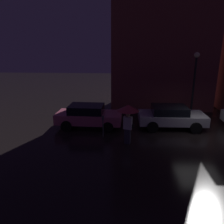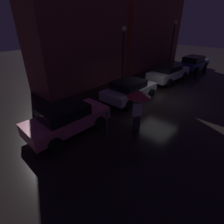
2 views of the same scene
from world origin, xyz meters
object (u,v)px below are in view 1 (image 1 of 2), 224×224
parked_car_silver (171,116)px  street_lamp_near (195,76)px  parked_car_pink (88,115)px  parking_meter (103,124)px  pedestrian_with_umbrella (128,113)px

parked_car_silver → street_lamp_near: street_lamp_near is taller
parked_car_pink → parked_car_silver: bearing=4.2°
street_lamp_near → parking_meter: bearing=-146.1°
pedestrian_with_umbrella → street_lamp_near: bearing=-116.7°
parked_car_pink → parking_meter: size_ratio=3.25×
parked_car_pink → street_lamp_near: size_ratio=0.90×
parked_car_pink → street_lamp_near: (6.92, 2.34, 2.19)m
parked_car_pink → parked_car_silver: 5.10m
parking_meter → parked_car_pink: bearing=124.1°
parked_car_silver → pedestrian_with_umbrella: bearing=-137.3°
parked_car_silver → pedestrian_with_umbrella: pedestrian_with_umbrella is taller
pedestrian_with_umbrella → parking_meter: (-1.35, 0.72, -0.90)m
parked_car_silver → parking_meter: (-4.02, -1.81, 0.04)m
parked_car_pink → parking_meter: 1.92m
pedestrian_with_umbrella → parking_meter: 1.78m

